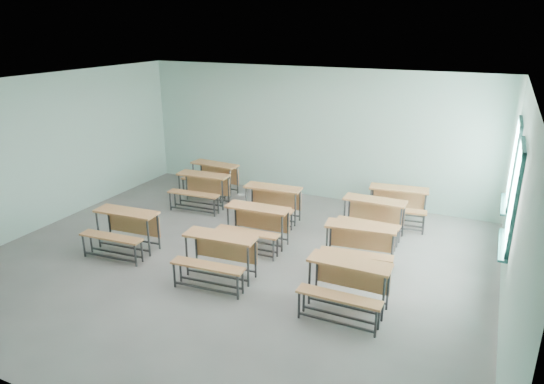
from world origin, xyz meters
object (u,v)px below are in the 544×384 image
(desk_unit_r3c2, at_px, (398,200))
(desk_unit_r2c2, at_px, (373,213))
(desk_unit_r0c2, at_px, (347,280))
(desk_unit_r1c1, at_px, (255,221))
(desk_unit_r0c1, at_px, (218,252))
(desk_unit_r3c0, at_px, (213,174))
(desk_unit_r1c2, at_px, (360,241))
(desk_unit_r0c0, at_px, (124,225))
(desk_unit_r2c1, at_px, (271,199))
(desk_unit_r2c0, at_px, (201,186))

(desk_unit_r3c2, bearing_deg, desk_unit_r2c2, -115.45)
(desk_unit_r0c2, xyz_separation_m, desk_unit_r1c1, (-2.28, 1.46, 0.00))
(desk_unit_r0c1, relative_size, desk_unit_r3c0, 1.01)
(desk_unit_r1c1, relative_size, desk_unit_r1c2, 0.96)
(desk_unit_r0c0, relative_size, desk_unit_r0c1, 1.00)
(desk_unit_r1c2, distance_m, desk_unit_r3c0, 5.05)
(desk_unit_r0c2, relative_size, desk_unit_r1c2, 0.93)
(desk_unit_r0c1, distance_m, desk_unit_r3c0, 4.46)
(desk_unit_r2c1, bearing_deg, desk_unit_r2c0, 171.21)
(desk_unit_r0c0, height_order, desk_unit_r1c2, same)
(desk_unit_r2c0, height_order, desk_unit_r2c1, same)
(desk_unit_r0c1, distance_m, desk_unit_r0c2, 2.25)
(desk_unit_r0c0, height_order, desk_unit_r2c0, same)
(desk_unit_r0c0, xyz_separation_m, desk_unit_r2c1, (1.93, 2.49, 0.00))
(desk_unit_r0c0, bearing_deg, desk_unit_r2c1, 47.60)
(desk_unit_r0c2, xyz_separation_m, desk_unit_r2c1, (-2.52, 2.70, 0.00))
(desk_unit_r2c0, relative_size, desk_unit_r3c0, 1.00)
(desk_unit_r0c1, relative_size, desk_unit_r2c2, 1.05)
(desk_unit_r3c2, bearing_deg, desk_unit_r0c0, -148.40)
(desk_unit_r0c0, xyz_separation_m, desk_unit_r2c0, (0.04, 2.65, 0.00))
(desk_unit_r2c2, height_order, desk_unit_r3c0, same)
(desk_unit_r0c2, xyz_separation_m, desk_unit_r1c2, (-0.19, 1.42, 0.00))
(desk_unit_r0c0, xyz_separation_m, desk_unit_r2c2, (4.15, 2.64, 0.00))
(desk_unit_r1c1, distance_m, desk_unit_r2c1, 1.26)
(desk_unit_r0c0, distance_m, desk_unit_r0c2, 4.46)
(desk_unit_r0c2, height_order, desk_unit_r2c0, same)
(desk_unit_r0c1, bearing_deg, desk_unit_r3c0, 117.84)
(desk_unit_r1c1, xyz_separation_m, desk_unit_r3c0, (-2.39, 2.29, 0.00))
(desk_unit_r0c1, distance_m, desk_unit_r2c2, 3.44)
(desk_unit_r2c1, distance_m, desk_unit_r3c2, 2.76)
(desk_unit_r0c1, xyz_separation_m, desk_unit_r2c2, (1.94, 2.84, 0.00))
(desk_unit_r2c1, relative_size, desk_unit_r2c2, 1.04)
(desk_unit_r0c0, xyz_separation_m, desk_unit_r0c1, (2.20, -0.20, 0.00))
(desk_unit_r0c0, height_order, desk_unit_r0c2, same)
(desk_unit_r3c0, bearing_deg, desk_unit_r0c2, -34.67)
(desk_unit_r0c1, height_order, desk_unit_r2c2, same)
(desk_unit_r0c1, relative_size, desk_unit_r3c2, 0.98)
(desk_unit_r2c0, height_order, desk_unit_r2c2, same)
(desk_unit_r3c0, bearing_deg, desk_unit_r0c1, -53.08)
(desk_unit_r2c0, xyz_separation_m, desk_unit_r3c2, (4.42, 0.95, 0.00))
(desk_unit_r0c1, xyz_separation_m, desk_unit_r1c1, (-0.03, 1.46, 0.00))
(desk_unit_r1c2, height_order, desk_unit_r3c0, same)
(desk_unit_r0c1, bearing_deg, desk_unit_r1c1, 86.04)
(desk_unit_r1c1, bearing_deg, desk_unit_r2c2, 32.10)
(desk_unit_r0c2, distance_m, desk_unit_r2c1, 3.69)
(desk_unit_r2c0, xyz_separation_m, desk_unit_r2c2, (4.11, -0.01, 0.00))
(desk_unit_r1c1, bearing_deg, desk_unit_r2c0, 143.94)
(desk_unit_r2c0, bearing_deg, desk_unit_r1c1, -37.34)
(desk_unit_r2c0, relative_size, desk_unit_r2c2, 1.04)
(desk_unit_r0c2, bearing_deg, desk_unit_r2c2, 95.73)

